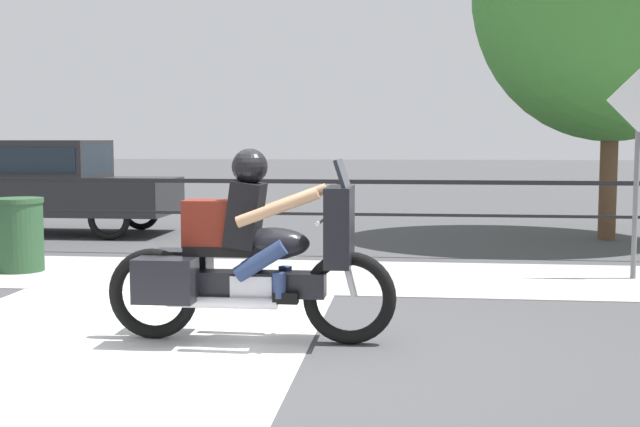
# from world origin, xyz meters

# --- Properties ---
(ground_plane) EXTENTS (120.00, 120.00, 0.00)m
(ground_plane) POSITION_xyz_m (0.00, 0.00, 0.00)
(ground_plane) COLOR #424244
(sidewalk_band) EXTENTS (44.00, 2.40, 0.01)m
(sidewalk_band) POSITION_xyz_m (0.00, 3.40, 0.01)
(sidewalk_band) COLOR #A8A59E
(sidewalk_band) RESTS_ON ground
(crosswalk_band) EXTENTS (3.42, 6.00, 0.01)m
(crosswalk_band) POSITION_xyz_m (-1.50, -0.20, 0.00)
(crosswalk_band) COLOR silver
(crosswalk_band) RESTS_ON ground
(fence_railing) EXTENTS (36.00, 0.05, 1.09)m
(fence_railing) POSITION_xyz_m (0.00, 5.09, 0.86)
(fence_railing) COLOR black
(fence_railing) RESTS_ON ground
(motorcycle) EXTENTS (2.38, 0.76, 1.57)m
(motorcycle) POSITION_xyz_m (-0.29, 0.24, 0.71)
(motorcycle) COLOR black
(motorcycle) RESTS_ON ground
(parked_car) EXTENTS (4.27, 1.68, 1.63)m
(parked_car) POSITION_xyz_m (-5.32, 7.25, 0.93)
(parked_car) COLOR #232326
(parked_car) RESTS_ON ground
(trash_bin) EXTENTS (0.60, 0.60, 0.92)m
(trash_bin) POSITION_xyz_m (-3.83, 3.33, 0.46)
(trash_bin) COLOR #284C2D
(trash_bin) RESTS_ON ground
(street_sign) EXTENTS (0.74, 0.06, 2.47)m
(street_sign) POSITION_xyz_m (3.63, 3.61, 1.56)
(street_sign) COLOR slate
(street_sign) RESTS_ON ground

